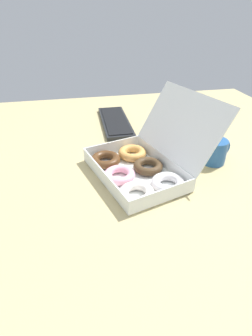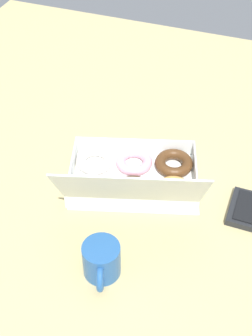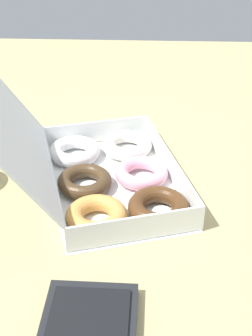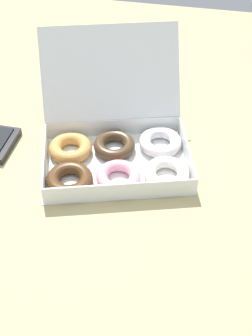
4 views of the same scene
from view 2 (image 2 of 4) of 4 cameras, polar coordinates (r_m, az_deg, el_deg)
ground_plane at (r=129.01cm, az=0.90°, el=-2.21°), size 180.00×180.00×2.00cm
donut_box at (r=125.44cm, az=0.95°, el=-1.13°), size 42.87×43.64×24.94cm
coffee_mug at (r=106.90cm, az=-3.01°, el=-11.22°), size 8.64×12.02×8.79cm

